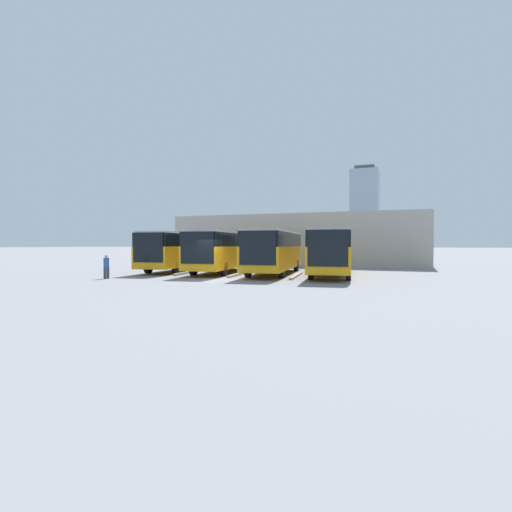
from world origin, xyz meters
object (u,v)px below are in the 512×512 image
bus_0 (332,251)px  pedestrian (106,266)px  bus_1 (275,250)px  bus_3 (181,250)px  bus_2 (224,250)px

bus_0 → pedestrian: (13.10, 7.61, -0.94)m
bus_1 → bus_3: 8.55m
bus_2 → bus_3: same height
bus_3 → bus_0: bearing=168.4°
pedestrian → bus_1: bearing=-15.2°
bus_1 → bus_2: (4.26, -0.18, 0.00)m
bus_0 → bus_3: (12.77, -0.78, 0.00)m
bus_1 → pedestrian: bus_1 is taller
bus_0 → bus_3: same height
bus_1 → pedestrian: (8.84, 7.63, -0.94)m
bus_2 → pedestrian: bus_2 is taller
bus_2 → bus_3: bearing=-15.9°
bus_0 → bus_3: 12.79m
bus_0 → bus_2: (8.51, -0.20, 0.00)m
bus_1 → pedestrian: size_ratio=7.44×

